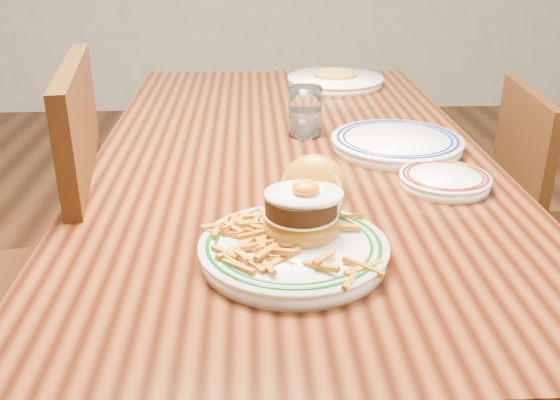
{
  "coord_description": "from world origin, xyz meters",
  "views": [
    {
      "loc": [
        -0.09,
        -1.3,
        1.21
      ],
      "look_at": [
        -0.05,
        -0.5,
        0.85
      ],
      "focal_mm": 40.0,
      "sensor_mm": 36.0,
      "label": 1
    }
  ],
  "objects_px": {
    "table": "(291,186)",
    "chair_left": "(35,281)",
    "side_plate": "(445,179)",
    "main_plate": "(297,233)",
    "chair_right": "(551,231)"
  },
  "relations": [
    {
      "from": "table",
      "to": "chair_left",
      "type": "bearing_deg",
      "value": -165.01
    },
    {
      "from": "table",
      "to": "chair_left",
      "type": "relative_size",
      "value": 1.65
    },
    {
      "from": "main_plate",
      "to": "side_plate",
      "type": "distance_m",
      "value": 0.39
    },
    {
      "from": "main_plate",
      "to": "chair_left",
      "type": "bearing_deg",
      "value": 170.11
    },
    {
      "from": "side_plate",
      "to": "main_plate",
      "type": "bearing_deg",
      "value": -127.04
    },
    {
      "from": "chair_left",
      "to": "side_plate",
      "type": "xyz_separation_m",
      "value": [
        0.83,
        -0.08,
        0.25
      ]
    },
    {
      "from": "main_plate",
      "to": "side_plate",
      "type": "xyz_separation_m",
      "value": [
        0.3,
        0.25,
        -0.02
      ]
    },
    {
      "from": "table",
      "to": "side_plate",
      "type": "height_order",
      "value": "side_plate"
    },
    {
      "from": "chair_right",
      "to": "chair_left",
      "type": "bearing_deg",
      "value": 19.46
    },
    {
      "from": "table",
      "to": "chair_right",
      "type": "relative_size",
      "value": 1.93
    },
    {
      "from": "chair_left",
      "to": "chair_right",
      "type": "distance_m",
      "value": 1.31
    },
    {
      "from": "chair_left",
      "to": "side_plate",
      "type": "bearing_deg",
      "value": -14.02
    },
    {
      "from": "main_plate",
      "to": "table",
      "type": "bearing_deg",
      "value": 109.25
    },
    {
      "from": "side_plate",
      "to": "chair_right",
      "type": "bearing_deg",
      "value": 54.92
    },
    {
      "from": "chair_left",
      "to": "side_plate",
      "type": "relative_size",
      "value": 5.44
    }
  ]
}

